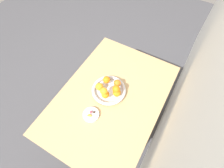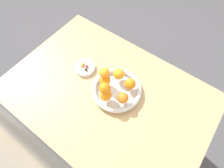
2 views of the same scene
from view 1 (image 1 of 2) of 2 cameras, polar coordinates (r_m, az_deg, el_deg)
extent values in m
plane|color=#4C4C51|center=(2.04, -0.29, -14.29)|extent=(6.00, 6.00, 0.00)
cube|color=silver|center=(0.89, 26.87, -1.74)|extent=(4.00, 0.05, 2.50)
cube|color=tan|center=(1.37, -0.42, -4.77)|extent=(1.10, 0.76, 0.04)
cylinder|color=tan|center=(2.00, -1.33, 5.14)|extent=(0.05, 0.05, 0.70)
cylinder|color=tan|center=(1.71, -19.08, -18.39)|extent=(0.05, 0.05, 0.70)
cylinder|color=tan|center=(1.89, 15.65, -2.64)|extent=(0.05, 0.05, 0.70)
cylinder|color=silver|center=(1.37, -1.03, -2.38)|extent=(0.22, 0.22, 0.01)
torus|color=silver|center=(1.36, -1.04, -1.95)|extent=(0.27, 0.27, 0.03)
cylinder|color=silver|center=(1.29, -6.87, -9.94)|extent=(0.12, 0.12, 0.02)
sphere|color=orange|center=(1.32, -4.12, -0.87)|extent=(0.06, 0.06, 0.06)
sphere|color=orange|center=(1.29, -2.19, -3.45)|extent=(0.06, 0.06, 0.06)
sphere|color=orange|center=(1.29, 1.59, -2.83)|extent=(0.06, 0.06, 0.06)
sphere|color=orange|center=(1.34, 1.59, 0.42)|extent=(0.06, 0.06, 0.06)
sphere|color=orange|center=(1.36, -1.81, 1.39)|extent=(0.06, 0.06, 0.06)
sphere|color=orange|center=(1.24, -2.69, -2.33)|extent=(0.05, 0.05, 0.05)
sphere|color=orange|center=(1.24, 1.37, -1.64)|extent=(0.06, 0.06, 0.06)
sphere|color=#C6384C|center=(1.28, -6.88, -9.02)|extent=(0.02, 0.02, 0.02)
sphere|color=gold|center=(1.27, -7.44, -10.08)|extent=(0.02, 0.02, 0.02)
sphere|color=gold|center=(1.27, -7.81, -10.11)|extent=(0.01, 0.01, 0.01)
sphere|color=gold|center=(1.27, -6.99, -10.25)|extent=(0.02, 0.02, 0.02)
sphere|color=#472819|center=(1.27, -5.91, -9.12)|extent=(0.02, 0.02, 0.02)
camera|label=2|loc=(0.89, 31.06, 27.97)|focal=28.00mm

